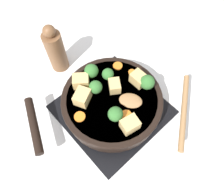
% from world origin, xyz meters
% --- Properties ---
extents(ground_plane, '(2.40, 2.40, 0.00)m').
position_xyz_m(ground_plane, '(0.00, 0.00, 0.00)').
color(ground_plane, white).
extents(front_burner_grate, '(0.31, 0.31, 0.03)m').
position_xyz_m(front_burner_grate, '(0.00, 0.00, 0.01)').
color(front_burner_grate, black).
rests_on(front_burner_grate, ground_plane).
extents(skillet_pan, '(0.41, 0.33, 0.06)m').
position_xyz_m(skillet_pan, '(0.00, -0.00, 0.06)').
color(skillet_pan, black).
rests_on(skillet_pan, front_burner_grate).
extents(wooden_spoon, '(0.23, 0.24, 0.02)m').
position_xyz_m(wooden_spoon, '(-0.08, 0.12, 0.09)').
color(wooden_spoon, '#A87A4C').
rests_on(wooden_spoon, skillet_pan).
extents(tofu_cube_center_large, '(0.04, 0.05, 0.04)m').
position_xyz_m(tofu_cube_center_large, '(-0.10, 0.01, 0.10)').
color(tofu_cube_center_large, '#DBB770').
rests_on(tofu_cube_center_large, skillet_pan).
extents(tofu_cube_near_handle, '(0.06, 0.06, 0.04)m').
position_xyz_m(tofu_cube_near_handle, '(0.04, -0.10, 0.10)').
color(tofu_cube_near_handle, '#DBB770').
rests_on(tofu_cube_near_handle, skillet_pan).
extents(tofu_cube_east_chunk, '(0.06, 0.06, 0.04)m').
position_xyz_m(tofu_cube_east_chunk, '(0.07, -0.05, 0.10)').
color(tofu_cube_east_chunk, '#DBB770').
rests_on(tofu_cube_east_chunk, skillet_pan).
extents(tofu_cube_west_chunk, '(0.05, 0.05, 0.03)m').
position_xyz_m(tofu_cube_west_chunk, '(-0.03, -0.02, 0.10)').
color(tofu_cube_west_chunk, '#DBB770').
rests_on(tofu_cube_west_chunk, skillet_pan).
extents(tofu_cube_back_piece, '(0.05, 0.05, 0.04)m').
position_xyz_m(tofu_cube_back_piece, '(0.03, 0.10, 0.10)').
color(tofu_cube_back_piece, '#DBB770').
rests_on(tofu_cube_back_piece, skillet_pan).
extents(broccoli_floret_near_spoon, '(0.04, 0.04, 0.05)m').
position_xyz_m(broccoli_floret_near_spoon, '(-0.01, -0.10, 0.11)').
color(broccoli_floret_near_spoon, '#709956').
rests_on(broccoli_floret_near_spoon, skillet_pan).
extents(broccoli_floret_center_top, '(0.04, 0.04, 0.05)m').
position_xyz_m(broccoli_floret_center_top, '(-0.10, 0.04, 0.11)').
color(broccoli_floret_center_top, '#709956').
rests_on(broccoli_floret_center_top, skillet_pan).
extents(broccoli_floret_east_rim, '(0.04, 0.04, 0.05)m').
position_xyz_m(broccoli_floret_east_rim, '(0.04, 0.05, 0.11)').
color(broccoli_floret_east_rim, '#709956').
rests_on(broccoli_floret_east_rim, skillet_pan).
extents(broccoli_floret_west_rim, '(0.04, 0.04, 0.05)m').
position_xyz_m(broccoli_floret_west_rim, '(0.02, -0.05, 0.11)').
color(broccoli_floret_west_rim, '#709956').
rests_on(broccoli_floret_west_rim, skillet_pan).
extents(broccoli_floret_north_edge, '(0.04, 0.04, 0.04)m').
position_xyz_m(broccoli_floret_north_edge, '(-0.04, -0.06, 0.11)').
color(broccoli_floret_north_edge, '#709956').
rests_on(broccoli_floret_north_edge, skillet_pan).
extents(carrot_slice_orange_thin, '(0.02, 0.02, 0.01)m').
position_xyz_m(carrot_slice_orange_thin, '(-0.11, -0.02, 0.08)').
color(carrot_slice_orange_thin, orange).
rests_on(carrot_slice_orange_thin, skillet_pan).
extents(carrot_slice_near_center, '(0.03, 0.03, 0.01)m').
position_xyz_m(carrot_slice_near_center, '(0.11, -0.02, 0.08)').
color(carrot_slice_near_center, orange).
rests_on(carrot_slice_near_center, skillet_pan).
extents(carrot_slice_edge_slice, '(0.03, 0.03, 0.01)m').
position_xyz_m(carrot_slice_edge_slice, '(-0.09, -0.07, 0.08)').
color(carrot_slice_edge_slice, orange).
rests_on(carrot_slice_edge_slice, skillet_pan).
extents(carrot_slice_under_broccoli, '(0.03, 0.03, 0.01)m').
position_xyz_m(carrot_slice_under_broccoli, '(0.01, 0.07, 0.08)').
color(carrot_slice_under_broccoli, orange).
rests_on(carrot_slice_under_broccoli, skillet_pan).
extents(pepper_mill, '(0.06, 0.06, 0.19)m').
position_xyz_m(pepper_mill, '(0.02, -0.26, 0.09)').
color(pepper_mill, brown).
rests_on(pepper_mill, ground_plane).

